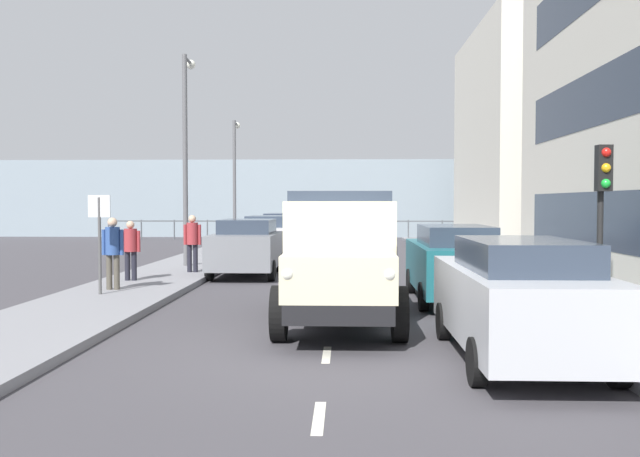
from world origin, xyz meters
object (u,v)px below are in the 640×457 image
(car_grey_oppositeside_0, at_px, (247,247))
(street_sign, at_px, (99,227))
(car_navy_oppositeside_2, at_px, (282,231))
(pedestrian_couple_a, at_px, (113,247))
(lamp_post_promenade, at_px, (186,142))
(truck_vintage_cream, at_px, (340,261))
(pedestrian_strolling, at_px, (131,246))
(pedestrian_couple_b, at_px, (192,239))
(traffic_light_near, at_px, (603,190))
(lamp_post_far, at_px, (235,170))
(car_teal_kerbside_1, at_px, (454,262))
(car_silver_kerbside_near, at_px, (518,297))
(car_white_oppositeside_1, at_px, (268,237))

(car_grey_oppositeside_0, height_order, street_sign, street_sign)
(car_navy_oppositeside_2, distance_m, pedestrian_couple_a, 16.14)
(lamp_post_promenade, bearing_deg, truck_vintage_cream, 116.83)
(pedestrian_strolling, distance_m, street_sign, 2.80)
(car_navy_oppositeside_2, xyz_separation_m, pedestrian_couple_b, (1.59, 11.80, 0.26))
(pedestrian_strolling, relative_size, pedestrian_couple_b, 0.93)
(traffic_light_near, bearing_deg, car_grey_oppositeside_0, -40.94)
(pedestrian_couple_a, distance_m, traffic_light_near, 10.95)
(street_sign, bearing_deg, lamp_post_far, -90.35)
(car_grey_oppositeside_0, bearing_deg, traffic_light_near, 139.06)
(pedestrian_couple_a, relative_size, pedestrian_couple_b, 1.01)
(pedestrian_strolling, height_order, traffic_light_near, traffic_light_near)
(car_teal_kerbside_1, height_order, lamp_post_promenade, lamp_post_promenade)
(truck_vintage_cream, distance_m, traffic_light_near, 5.45)
(car_silver_kerbside_near, bearing_deg, traffic_light_near, -123.77)
(street_sign, bearing_deg, truck_vintage_cream, 150.91)
(car_teal_kerbside_1, distance_m, pedestrian_strolling, 8.56)
(pedestrian_strolling, bearing_deg, truck_vintage_cream, 134.31)
(truck_vintage_cream, bearing_deg, car_silver_kerbside_near, 135.32)
(pedestrian_couple_b, bearing_deg, pedestrian_couple_a, 76.68)
(pedestrian_couple_b, xyz_separation_m, traffic_light_near, (-9.60, 6.65, 1.32))
(car_teal_kerbside_1, height_order, lamp_post_far, lamp_post_far)
(lamp_post_far, xyz_separation_m, street_sign, (0.11, 18.28, -2.14))
(car_silver_kerbside_near, height_order, car_white_oppositeside_1, same)
(car_silver_kerbside_near, relative_size, car_navy_oppositeside_2, 1.03)
(car_teal_kerbside_1, xyz_separation_m, traffic_light_near, (-2.58, 1.86, 1.58))
(car_teal_kerbside_1, distance_m, pedestrian_couple_b, 8.50)
(car_grey_oppositeside_0, xyz_separation_m, traffic_light_near, (-8.00, 6.94, 1.58))
(car_navy_oppositeside_2, height_order, pedestrian_couple_a, pedestrian_couple_a)
(car_navy_oppositeside_2, bearing_deg, street_sign, 81.23)
(pedestrian_couple_a, bearing_deg, car_teal_kerbside_1, 175.31)
(car_silver_kerbside_near, relative_size, lamp_post_far, 0.75)
(truck_vintage_cream, relative_size, pedestrian_couple_a, 3.27)
(car_teal_kerbside_1, bearing_deg, lamp_post_promenade, -42.24)
(lamp_post_promenade, relative_size, street_sign, 3.08)
(car_navy_oppositeside_2, relative_size, lamp_post_far, 0.73)
(lamp_post_promenade, height_order, lamp_post_far, lamp_post_promenade)
(car_teal_kerbside_1, relative_size, car_navy_oppositeside_2, 1.01)
(car_teal_kerbside_1, bearing_deg, pedestrian_strolling, -17.42)
(pedestrian_couple_a, xyz_separation_m, pedestrian_couple_b, (-0.98, -4.14, -0.01))
(pedestrian_couple_b, bearing_deg, pedestrian_strolling, 62.58)
(pedestrian_strolling, bearing_deg, car_navy_oppositeside_2, -101.09)
(pedestrian_couple_b, bearing_deg, car_navy_oppositeside_2, -97.69)
(pedestrian_strolling, bearing_deg, car_grey_oppositeside_0, -137.45)
(car_teal_kerbside_1, distance_m, car_navy_oppositeside_2, 17.45)
(car_teal_kerbside_1, height_order, car_navy_oppositeside_2, same)
(pedestrian_couple_b, height_order, lamp_post_promenade, lamp_post_promenade)
(traffic_light_near, xyz_separation_m, lamp_post_promenade, (10.28, -8.84, 1.77))
(car_silver_kerbside_near, distance_m, pedestrian_strolling, 11.63)
(car_navy_oppositeside_2, bearing_deg, pedestrian_couple_a, 80.83)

